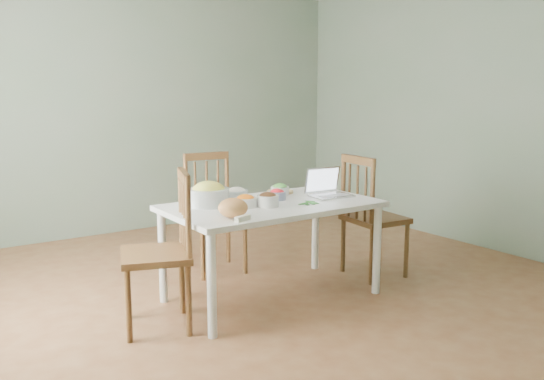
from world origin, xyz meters
TOP-DOWN VIEW (x-y plane):
  - floor at (0.00, 0.00)m, footprint 5.00×5.00m
  - wall_back at (0.00, 2.50)m, footprint 5.00×0.00m
  - wall_right at (2.50, 0.00)m, footprint 0.00×5.00m
  - dining_table at (-0.04, -0.14)m, footprint 1.56×0.88m
  - chair_far at (-0.08, 0.67)m, footprint 0.50×0.48m
  - chair_left at (-0.98, -0.16)m, footprint 0.57×0.58m
  - chair_right at (0.99, -0.18)m, footprint 0.47×0.49m
  - bread_boule at (-0.52, -0.38)m, footprint 0.25×0.25m
  - butter_stick at (-0.52, -0.51)m, footprint 0.13×0.07m
  - bowl_squash at (-0.47, 0.04)m, footprint 0.30×0.30m
  - bowl_carrot at (-0.28, -0.15)m, footprint 0.21×0.21m
  - bowl_onion at (-0.19, 0.12)m, footprint 0.18×0.18m
  - bowl_mushroom at (-0.13, -0.22)m, footprint 0.17×0.17m
  - bowl_redpep at (0.07, -0.05)m, footprint 0.17×0.17m
  - bowl_broccoli at (0.20, 0.10)m, footprint 0.19×0.19m
  - flatbread at (0.26, 0.18)m, footprint 0.28×0.28m
  - basil_bunch at (0.17, -0.30)m, footprint 0.19×0.19m
  - laptop at (0.50, -0.18)m, footprint 0.34×0.29m

SIDE VIEW (x-z plane):
  - floor at x=0.00m, z-range 0.00..0.00m
  - dining_table at x=-0.04m, z-range 0.00..0.73m
  - chair_far at x=-0.08m, z-range 0.00..1.02m
  - chair_right at x=0.99m, z-range 0.00..1.03m
  - chair_left at x=-0.98m, z-range 0.00..1.04m
  - flatbread at x=0.26m, z-range 0.73..0.75m
  - basil_bunch at x=0.17m, z-range 0.73..0.75m
  - butter_stick at x=-0.52m, z-range 0.73..0.76m
  - bowl_redpep at x=0.07m, z-range 0.73..0.81m
  - bowl_carrot at x=-0.28m, z-range 0.73..0.82m
  - bowl_broccoli at x=0.20m, z-range 0.73..0.82m
  - bowl_onion at x=-0.19m, z-range 0.73..0.82m
  - bowl_mushroom at x=-0.13m, z-range 0.73..0.83m
  - bread_boule at x=-0.52m, z-range 0.73..0.86m
  - bowl_squash at x=-0.47m, z-range 0.73..0.90m
  - laptop at x=0.50m, z-range 0.73..0.95m
  - wall_back at x=0.00m, z-range 0.00..2.70m
  - wall_right at x=2.50m, z-range 0.00..2.70m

